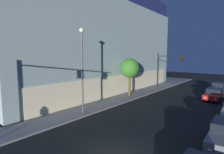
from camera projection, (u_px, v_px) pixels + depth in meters
modern_building at (71, 43)px, 34.47m from camera, size 34.10×24.72×16.79m
traffic_light_far_corner at (166, 65)px, 30.18m from camera, size 0.67×4.90×6.28m
street_lamp_sidewalk at (82, 61)px, 17.62m from camera, size 0.44×0.44×8.42m
sidewalk_tree at (130, 68)px, 25.65m from camera, size 2.76×2.76×5.41m
car_red at (214, 94)px, 24.28m from camera, size 4.68×2.14×1.54m
car_blue at (218, 88)px, 29.00m from camera, size 4.31×2.08×1.63m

